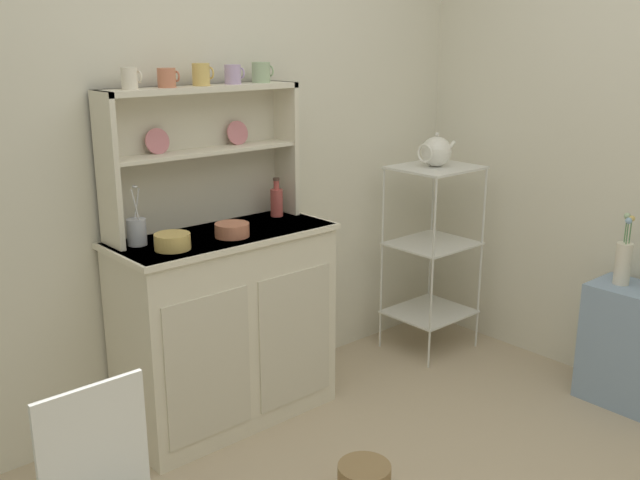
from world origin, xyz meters
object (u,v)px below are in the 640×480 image
object	(u,v)px
bakers_rack	(432,240)
flower_vase	(623,261)
cup_cream_0	(130,78)
porcelain_teapot	(436,151)
bowl_mixing_large	(172,241)
hutch_cabinet	(226,326)
side_shelf_blue	(638,348)
hutch_shelf_unit	(199,145)
jam_bottle	(277,201)
utensil_jar	(137,231)

from	to	relation	value
bakers_rack	flower_vase	bearing A→B (deg)	-77.10
cup_cream_0	porcelain_teapot	bearing A→B (deg)	-7.62
bowl_mixing_large	hutch_cabinet	bearing A→B (deg)	14.15
bowl_mixing_large	side_shelf_blue	bearing A→B (deg)	-31.54
porcelain_teapot	bowl_mixing_large	bearing A→B (deg)	179.16
hutch_shelf_unit	bowl_mixing_large	world-z (taller)	hutch_shelf_unit
hutch_shelf_unit	bakers_rack	xyz separation A→B (m)	(1.31, -0.26, -0.63)
hutch_cabinet	cup_cream_0	distance (m)	1.16
bowl_mixing_large	jam_bottle	bearing A→B (deg)	13.61
bowl_mixing_large	jam_bottle	distance (m)	0.68
cup_cream_0	jam_bottle	size ratio (longest dim) A/B	0.47
bakers_rack	hutch_shelf_unit	bearing A→B (deg)	168.84
hutch_shelf_unit	utensil_jar	distance (m)	0.49
cup_cream_0	jam_bottle	world-z (taller)	cup_cream_0
side_shelf_blue	flower_vase	distance (m)	0.43
hutch_shelf_unit	jam_bottle	xyz separation A→B (m)	(0.37, -0.08, -0.30)
flower_vase	bakers_rack	bearing A→B (deg)	102.90
bowl_mixing_large	flower_vase	world-z (taller)	bowl_mixing_large
bowl_mixing_large	hutch_shelf_unit	bearing A→B (deg)	39.00
side_shelf_blue	bowl_mixing_large	bearing A→B (deg)	148.46
bakers_rack	jam_bottle	bearing A→B (deg)	169.03
jam_bottle	porcelain_teapot	xyz separation A→B (m)	(0.94, -0.18, 0.16)
bakers_rack	bowl_mixing_large	xyz separation A→B (m)	(-1.60, 0.02, 0.29)
jam_bottle	flower_vase	xyz separation A→B (m)	(1.17, -1.16, -0.27)
side_shelf_blue	jam_bottle	size ratio (longest dim) A/B	3.17
utensil_jar	porcelain_teapot	bearing A→B (deg)	-5.94
hutch_cabinet	bakers_rack	size ratio (longest dim) A/B	0.95
jam_bottle	flower_vase	size ratio (longest dim) A/B	0.54
hutch_shelf_unit	bakers_rack	distance (m)	1.48
cup_cream_0	utensil_jar	size ratio (longest dim) A/B	0.34
utensil_jar	flower_vase	xyz separation A→B (m)	(1.90, -1.15, -0.25)
cup_cream_0	flower_vase	world-z (taller)	cup_cream_0
bowl_mixing_large	utensil_jar	world-z (taller)	utensil_jar
bakers_rack	flower_vase	xyz separation A→B (m)	(0.22, -0.98, 0.07)
porcelain_teapot	flower_vase	size ratio (longest dim) A/B	0.73
hutch_cabinet	bakers_rack	xyz separation A→B (m)	(1.31, -0.10, 0.18)
cup_cream_0	utensil_jar	bearing A→B (deg)	-132.48
utensil_jar	side_shelf_blue	bearing A→B (deg)	-33.75
flower_vase	cup_cream_0	bearing A→B (deg)	147.29
bakers_rack	utensil_jar	distance (m)	1.72
cup_cream_0	hutch_cabinet	bearing A→B (deg)	-20.48
hutch_shelf_unit	hutch_cabinet	bearing A→B (deg)	-90.00
bakers_rack	jam_bottle	size ratio (longest dim) A/B	5.67
side_shelf_blue	bowl_mixing_large	world-z (taller)	bowl_mixing_large
porcelain_teapot	hutch_shelf_unit	bearing A→B (deg)	168.83
hutch_shelf_unit	bakers_rack	world-z (taller)	hutch_shelf_unit
cup_cream_0	flower_vase	distance (m)	2.38
hutch_cabinet	hutch_shelf_unit	distance (m)	0.82
jam_bottle	utensil_jar	bearing A→B (deg)	-179.34
hutch_cabinet	side_shelf_blue	distance (m)	1.95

